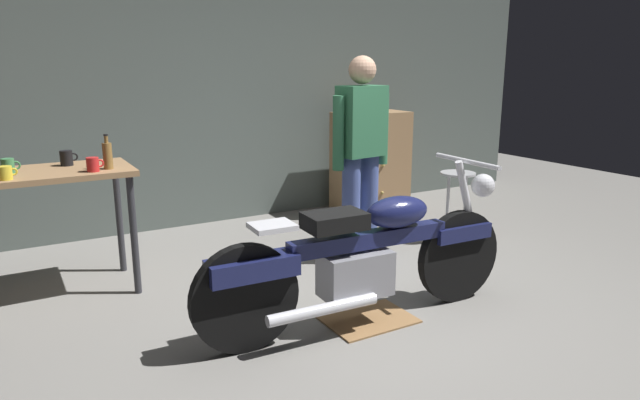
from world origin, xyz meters
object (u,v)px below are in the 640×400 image
(shop_stool, at_px, (457,187))
(mug_red_diner, at_px, (93,164))
(motorcycle, at_px, (365,255))
(mug_yellow_tall, at_px, (5,173))
(mug_black_matte, at_px, (67,158))
(bottle, at_px, (108,155))
(mug_green_speckled, at_px, (8,167))
(person_standing, at_px, (361,150))
(wooden_dresser, at_px, (371,162))

(shop_stool, height_order, mug_red_diner, mug_red_diner)
(motorcycle, distance_m, mug_yellow_tall, 2.31)
(mug_black_matte, height_order, bottle, bottle)
(motorcycle, height_order, bottle, bottle)
(motorcycle, relative_size, shop_stool, 3.42)
(motorcycle, distance_m, mug_red_diner, 1.92)
(mug_green_speckled, height_order, bottle, bottle)
(mug_green_speckled, bearing_deg, person_standing, -9.19)
(mug_yellow_tall, xyz_separation_m, mug_red_diner, (0.52, 0.02, 0.01))
(person_standing, relative_size, wooden_dresser, 1.52)
(bottle, bearing_deg, mug_green_speckled, 170.12)
(mug_green_speckled, relative_size, mug_red_diner, 1.01)
(shop_stool, distance_m, mug_red_diner, 3.12)
(mug_green_speckled, bearing_deg, wooden_dresser, 13.91)
(mug_green_speckled, xyz_separation_m, bottle, (0.60, -0.10, 0.04))
(wooden_dresser, distance_m, mug_black_matte, 3.22)
(person_standing, xyz_separation_m, mug_yellow_tall, (-2.52, 0.23, 0.02))
(motorcycle, height_order, person_standing, person_standing)
(mug_yellow_tall, bearing_deg, person_standing, -5.20)
(mug_green_speckled, relative_size, mug_yellow_tall, 1.01)
(mug_green_speckled, height_order, mug_black_matte, mug_black_matte)
(mug_yellow_tall, bearing_deg, mug_black_matte, 41.81)
(mug_red_diner, relative_size, bottle, 0.47)
(mug_green_speckled, xyz_separation_m, mug_red_diner, (0.50, -0.16, -0.01))
(motorcycle, height_order, shop_stool, motorcycle)
(mug_black_matte, height_order, mug_red_diner, mug_black_matte)
(person_standing, relative_size, shop_stool, 2.61)
(motorcycle, relative_size, person_standing, 1.31)
(person_standing, xyz_separation_m, shop_stool, (1.08, -0.00, -0.43))
(wooden_dresser, bearing_deg, person_standing, -128.09)
(mug_red_diner, bearing_deg, mug_green_speckled, 162.46)
(wooden_dresser, distance_m, mug_red_diner, 3.19)
(mug_black_matte, relative_size, bottle, 0.50)
(bottle, bearing_deg, mug_red_diner, -153.78)
(shop_stool, height_order, mug_green_speckled, mug_green_speckled)
(wooden_dresser, xyz_separation_m, mug_yellow_tall, (-3.52, -1.04, 0.39))
(motorcycle, relative_size, bottle, 9.09)
(motorcycle, bearing_deg, mug_black_matte, 135.41)
(wooden_dresser, xyz_separation_m, bottle, (-2.89, -0.97, 0.45))
(wooden_dresser, xyz_separation_m, mug_green_speckled, (-3.49, -0.87, 0.40))
(mug_green_speckled, bearing_deg, bottle, -9.88)
(person_standing, distance_m, mug_black_matte, 2.21)
(mug_green_speckled, distance_m, mug_red_diner, 0.52)
(shop_stool, height_order, mug_black_matte, mug_black_matte)
(mug_black_matte, bearing_deg, person_standing, -15.29)
(mug_black_matte, xyz_separation_m, mug_red_diner, (0.13, -0.33, -0.01))
(person_standing, bearing_deg, mug_green_speckled, -17.21)
(wooden_dresser, distance_m, mug_yellow_tall, 3.69)
(wooden_dresser, relative_size, mug_green_speckled, 9.59)
(shop_stool, distance_m, mug_black_matte, 3.29)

